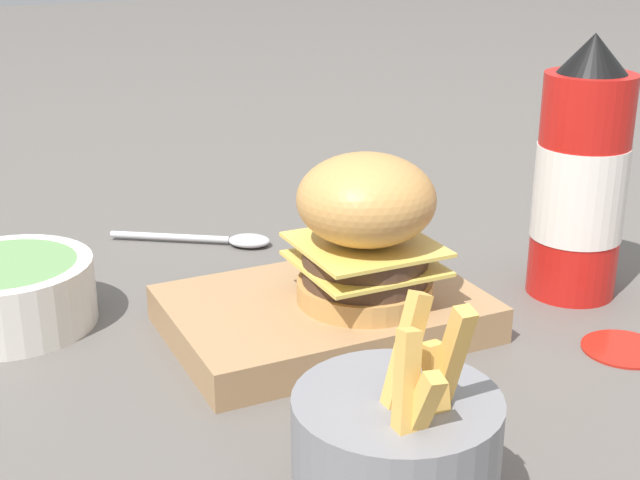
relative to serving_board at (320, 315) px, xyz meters
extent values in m
plane|color=#5B5651|center=(0.00, -0.06, -0.01)|extent=(6.00, 6.00, 0.00)
cube|color=#A37A51|center=(0.00, 0.00, 0.00)|extent=(0.25, 0.17, 0.03)
cylinder|color=tan|center=(0.03, -0.02, 0.02)|extent=(0.11, 0.11, 0.02)
cylinder|color=#4C3323|center=(0.03, -0.02, 0.04)|extent=(0.10, 0.10, 0.01)
cube|color=#EAC656|center=(0.03, -0.02, 0.05)|extent=(0.10, 0.10, 0.00)
cylinder|color=#4C3323|center=(0.03, -0.02, 0.05)|extent=(0.10, 0.10, 0.01)
cube|color=#EAC656|center=(0.03, -0.02, 0.06)|extent=(0.10, 0.10, 0.00)
ellipsoid|color=tan|center=(0.03, -0.02, 0.10)|extent=(0.11, 0.11, 0.07)
cylinder|color=red|center=(0.24, -0.02, 0.08)|extent=(0.08, 0.08, 0.20)
cylinder|color=white|center=(0.24, -0.02, 0.08)|extent=(0.08, 0.08, 0.08)
cone|color=black|center=(0.24, -0.02, 0.20)|extent=(0.06, 0.06, 0.03)
cylinder|color=slate|center=(-0.06, -0.23, 0.02)|extent=(0.12, 0.12, 0.08)
cube|color=gold|center=(-0.05, -0.25, 0.08)|extent=(0.01, 0.04, 0.09)
cube|color=gold|center=(-0.07, -0.23, 0.08)|extent=(0.04, 0.02, 0.09)
cube|color=gold|center=(-0.05, -0.25, 0.06)|extent=(0.01, 0.02, 0.07)
cube|color=gold|center=(-0.07, -0.26, 0.06)|extent=(0.02, 0.03, 0.07)
cube|color=gold|center=(-0.08, -0.26, 0.07)|extent=(0.02, 0.02, 0.08)
cylinder|color=silver|center=(-0.23, 0.12, 0.01)|extent=(0.14, 0.14, 0.05)
cylinder|color=#669356|center=(-0.23, 0.12, 0.04)|extent=(0.11, 0.11, 0.01)
cylinder|color=silver|center=(-0.05, 0.26, -0.01)|extent=(0.11, 0.08, 0.01)
ellipsoid|color=silver|center=(0.02, 0.21, -0.01)|extent=(0.05, 0.05, 0.01)
cylinder|color=#B21E14|center=(0.20, -0.13, -0.01)|extent=(0.07, 0.07, 0.00)
camera|label=1|loc=(-0.29, -0.60, 0.31)|focal=50.00mm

